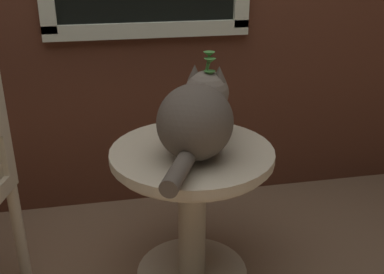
# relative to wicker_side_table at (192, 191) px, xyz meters

# --- Properties ---
(wicker_side_table) EXTENTS (0.61, 0.61, 0.58)m
(wicker_side_table) POSITION_rel_wicker_side_table_xyz_m (0.00, 0.00, 0.00)
(wicker_side_table) COLOR beige
(wicker_side_table) RESTS_ON ground_plane
(cat) EXTENTS (0.36, 0.58, 0.28)m
(cat) POSITION_rel_wicker_side_table_xyz_m (0.01, -0.04, 0.32)
(cat) COLOR brown
(cat) RESTS_ON wicker_side_table
(pewter_vase_with_ivy) EXTENTS (0.14, 0.14, 0.33)m
(pewter_vase_with_ivy) POSITION_rel_wicker_side_table_xyz_m (0.06, 0.11, 0.28)
(pewter_vase_with_ivy) COLOR gray
(pewter_vase_with_ivy) RESTS_ON wicker_side_table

